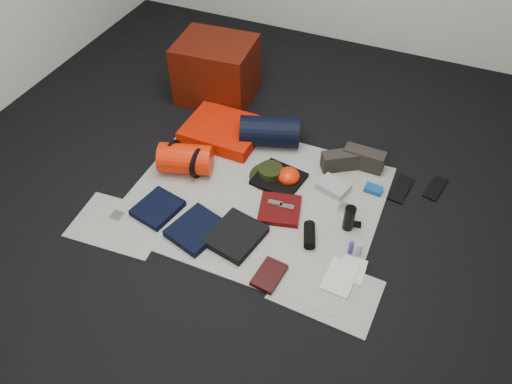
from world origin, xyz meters
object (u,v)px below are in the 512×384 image
at_px(red_cabinet, 216,70).
at_px(paperback_book, 269,275).
at_px(stuff_sack, 186,159).
at_px(water_bottle, 349,218).
at_px(sleeping_pad, 223,131).
at_px(compact_camera, 347,209).
at_px(navy_duffel, 270,132).

height_order(red_cabinet, paperback_book, red_cabinet).
height_order(stuff_sack, water_bottle, stuff_sack).
distance_m(sleeping_pad, compact_camera, 1.13).
bearing_deg(red_cabinet, paperback_book, -59.36).
xyz_separation_m(stuff_sack, paperback_book, (0.86, -0.60, -0.09)).
height_order(stuff_sack, compact_camera, stuff_sack).
bearing_deg(paperback_book, navy_duffel, 118.61).
xyz_separation_m(water_bottle, compact_camera, (-0.04, 0.13, -0.07)).
bearing_deg(water_bottle, navy_duffel, 143.35).
xyz_separation_m(compact_camera, paperback_book, (-0.27, -0.67, -0.01)).
bearing_deg(stuff_sack, compact_camera, 3.45).
bearing_deg(navy_duffel, red_cabinet, 127.86).
xyz_separation_m(sleeping_pad, paperback_book, (0.80, -1.04, -0.03)).
distance_m(sleeping_pad, navy_duffel, 0.36).
distance_m(red_cabinet, compact_camera, 1.59).
relative_size(red_cabinet, paperback_book, 2.70).
bearing_deg(compact_camera, sleeping_pad, 168.95).
distance_m(red_cabinet, sleeping_pad, 0.57).
bearing_deg(water_bottle, red_cabinet, 145.02).
relative_size(red_cabinet, stuff_sack, 1.62).
relative_size(stuff_sack, paperback_book, 1.67).
bearing_deg(navy_duffel, compact_camera, -50.36).
height_order(navy_duffel, compact_camera, navy_duffel).
distance_m(stuff_sack, navy_duffel, 0.65).
height_order(stuff_sack, navy_duffel, navy_duffel).
distance_m(navy_duffel, paperback_book, 1.19).
distance_m(stuff_sack, paperback_book, 1.06).
bearing_deg(water_bottle, compact_camera, 108.34).
height_order(water_bottle, paperback_book, water_bottle).
xyz_separation_m(red_cabinet, paperback_book, (1.07, -1.50, -0.22)).
xyz_separation_m(stuff_sack, navy_duffel, (0.42, 0.50, 0.01)).
distance_m(water_bottle, compact_camera, 0.16).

